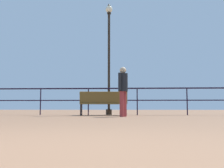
{
  "coord_description": "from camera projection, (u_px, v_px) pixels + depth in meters",
  "views": [
    {
      "loc": [
        0.51,
        -1.58,
        0.29
      ],
      "look_at": [
        0.0,
        7.8,
        1.16
      ],
      "focal_mm": 40.68,
      "sensor_mm": 36.0,
      "label": 1
    }
  ],
  "objects": [
    {
      "name": "ground_plane",
      "position": [
        43.0,
        155.0,
        1.57
      ],
      "size": [
        60.0,
        60.0,
        0.0
      ],
      "primitive_type": "plane",
      "color": "brown"
    },
    {
      "name": "pier_railing",
      "position": [
        113.0,
        95.0,
        9.89
      ],
      "size": [
        24.84,
        0.05,
        1.06
      ],
      "color": "black",
      "rests_on": "ground_plane"
    },
    {
      "name": "bench_near_left",
      "position": [
        104.0,
        102.0,
        9.23
      ],
      "size": [
        1.75,
        0.82,
        0.86
      ],
      "color": "brown",
      "rests_on": "ground_plane"
    },
    {
      "name": "lamppost_center",
      "position": [
        109.0,
        51.0,
        10.24
      ],
      "size": [
        0.29,
        0.29,
        4.55
      ],
      "color": "black",
      "rests_on": "ground_plane"
    },
    {
      "name": "person_by_bench",
      "position": [
        123.0,
        88.0,
        8.06
      ],
      "size": [
        0.3,
        0.46,
        1.58
      ],
      "color": "#973133",
      "rests_on": "ground_plane"
    }
  ]
}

